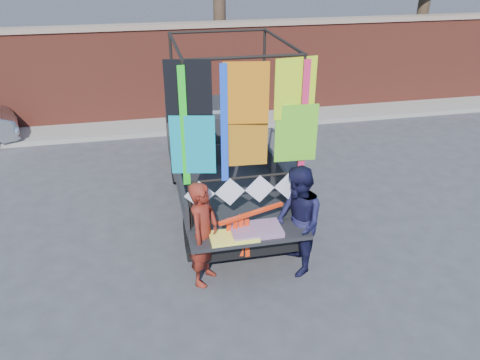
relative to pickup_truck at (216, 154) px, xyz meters
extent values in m
plane|color=#38383A|center=(0.10, -2.45, -0.81)|extent=(90.00, 90.00, 0.00)
cube|color=brown|center=(0.10, 4.55, 0.44)|extent=(30.00, 0.35, 2.50)
cube|color=gray|center=(0.10, 4.55, 1.74)|extent=(30.00, 0.45, 0.12)
cube|color=gray|center=(0.10, 3.85, -0.75)|extent=(30.00, 1.20, 0.12)
cylinder|color=#38281C|center=(1.10, 5.75, 1.92)|extent=(0.36, 0.36, 5.46)
cylinder|color=#38281C|center=(7.60, 5.75, 1.47)|extent=(0.36, 0.36, 4.55)
cylinder|color=black|center=(-0.75, 0.57, -0.49)|extent=(0.21, 0.63, 0.63)
cylinder|color=black|center=(-0.75, -2.02, -0.49)|extent=(0.21, 0.63, 0.63)
cylinder|color=black|center=(0.75, 0.57, -0.49)|extent=(0.21, 0.63, 0.63)
cylinder|color=black|center=(0.75, -2.02, -0.49)|extent=(0.21, 0.63, 0.63)
cube|color=black|center=(0.00, -0.77, -0.33)|extent=(1.63, 4.02, 0.29)
cube|color=black|center=(0.00, -1.49, -0.06)|extent=(1.72, 2.20, 0.10)
cube|color=black|center=(-0.84, -1.49, 0.15)|extent=(0.06, 2.20, 0.43)
cube|color=black|center=(0.84, -1.49, 0.15)|extent=(0.06, 2.20, 0.43)
cube|color=black|center=(0.00, -0.41, 0.15)|extent=(1.72, 0.06, 0.43)
cube|color=black|center=(0.00, 0.52, 0.20)|extent=(1.72, 1.53, 1.20)
cube|color=#8C9EAD|center=(0.00, 0.09, 0.58)|extent=(1.53, 0.06, 0.53)
cube|color=#8C9EAD|center=(0.00, 1.24, 0.39)|extent=(1.53, 0.10, 0.67)
cube|color=black|center=(0.00, 1.57, -0.04)|extent=(1.67, 0.86, 0.53)
cube|color=black|center=(0.00, -2.83, -0.04)|extent=(1.72, 0.53, 0.06)
cube|color=black|center=(0.00, -2.61, -0.40)|extent=(1.77, 0.14, 0.17)
cylinder|color=black|center=(-0.78, -2.49, 1.18)|extent=(0.05, 0.05, 2.39)
cylinder|color=black|center=(-0.78, -0.49, 1.18)|extent=(0.05, 0.05, 2.39)
cylinder|color=black|center=(0.78, -2.49, 1.18)|extent=(0.05, 0.05, 2.39)
cylinder|color=black|center=(0.78, -0.49, 1.18)|extent=(0.05, 0.05, 2.39)
cylinder|color=black|center=(0.00, -2.49, 2.38)|extent=(1.63, 0.04, 0.04)
cylinder|color=black|center=(0.00, -0.49, 2.38)|extent=(1.63, 0.04, 0.04)
cylinder|color=black|center=(-0.78, -1.49, 2.38)|extent=(0.04, 2.06, 0.04)
cylinder|color=black|center=(0.78, -1.49, 2.38)|extent=(0.04, 2.06, 0.04)
cylinder|color=black|center=(0.00, -2.49, 0.71)|extent=(1.63, 0.04, 0.04)
cube|color=black|center=(-0.72, -2.51, 1.95)|extent=(0.59, 0.01, 0.81)
cube|color=orange|center=(0.00, -2.55, 1.95)|extent=(0.59, 0.01, 0.81)
cube|color=#D0FF1A|center=(0.72, -2.51, 1.95)|extent=(0.59, 0.01, 0.81)
cube|color=#0C95A8|center=(-0.72, -2.55, 1.33)|extent=(0.59, 0.01, 0.81)
cube|color=#BA7015|center=(0.00, -2.51, 1.33)|extent=(0.59, 0.01, 0.81)
cube|color=#64CC24|center=(0.72, -2.55, 1.33)|extent=(0.59, 0.01, 0.81)
cube|color=#1BD920|center=(-0.81, -2.53, 1.52)|extent=(0.10, 0.01, 1.63)
cube|color=#E22559|center=(0.81, -2.53, 1.52)|extent=(0.10, 0.01, 1.63)
cube|color=blue|center=(-0.29, -2.53, 1.52)|extent=(0.10, 0.01, 1.63)
cube|color=silver|center=(-0.65, -2.52, 0.51)|extent=(0.43, 0.01, 0.43)
cube|color=silver|center=(-0.22, -2.52, 0.51)|extent=(0.43, 0.01, 0.43)
cube|color=silver|center=(0.22, -2.52, 0.51)|extent=(0.43, 0.01, 0.43)
cube|color=silver|center=(0.65, -2.52, 0.51)|extent=(0.43, 0.01, 0.43)
cube|color=#F53E36|center=(0.10, -2.83, 0.03)|extent=(0.72, 0.43, 0.08)
cube|color=#FFF950|center=(-0.24, -2.89, 0.01)|extent=(0.67, 0.38, 0.04)
imported|color=maroon|center=(-0.64, -2.73, 0.00)|extent=(0.64, 0.70, 1.60)
imported|color=#151534|center=(0.74, -2.75, 0.04)|extent=(0.65, 0.83, 1.69)
cube|color=#FA330D|center=(0.05, -2.74, 0.25)|extent=(1.01, 0.41, 0.04)
cube|color=#FA330D|center=(-0.29, -2.76, -0.08)|extent=(0.07, 0.02, 0.61)
cube|color=#FA330D|center=(-0.20, -2.76, -0.10)|extent=(0.07, 0.02, 0.61)
cube|color=#FA330D|center=(-0.11, -2.76, -0.12)|extent=(0.07, 0.02, 0.61)
cube|color=#FA330D|center=(-0.02, -2.76, -0.14)|extent=(0.07, 0.02, 0.61)
camera|label=1|loc=(-1.30, -8.24, 3.64)|focal=35.00mm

